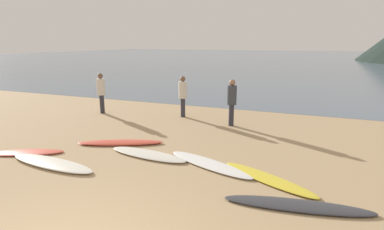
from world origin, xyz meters
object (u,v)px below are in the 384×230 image
surfboard_6 (297,205)px  person_2 (101,90)px  surfboard_1 (52,163)px  surfboard_5 (268,179)px  person_0 (232,99)px  surfboard_3 (148,154)px  surfboard_2 (121,143)px  surfboard_4 (209,164)px  person_1 (183,93)px  surfboard_0 (26,152)px

surfboard_6 → person_2: bearing=139.9°
surfboard_1 → surfboard_5: surfboard_1 is taller
person_2 → person_0: bearing=-5.0°
surfboard_3 → surfboard_5: size_ratio=0.97×
surfboard_2 → surfboard_1: bearing=-132.6°
surfboard_1 → surfboard_4: (3.56, 1.38, -0.01)m
surfboard_1 → person_2: size_ratio=1.55×
person_1 → surfboard_3: bearing=142.9°
surfboard_1 → surfboard_2: surfboard_1 is taller
surfboard_2 → surfboard_4: surfboard_2 is taller
surfboard_6 → person_0: (-2.48, 4.90, 0.93)m
surfboard_1 → surfboard_6: 5.63m
surfboard_3 → surfboard_6: (3.76, -1.23, -0.01)m
surfboard_2 → surfboard_5: bearing=-34.5°
surfboard_3 → person_1: size_ratio=1.40×
surfboard_0 → surfboard_2: 2.47m
surfboard_1 → person_1: 5.80m
person_0 → surfboard_4: bearing=1.6°
surfboard_6 → surfboard_3: bearing=153.0°
surfboard_2 → person_1: size_ratio=1.51×
surfboard_4 → surfboard_5: surfboard_4 is taller
surfboard_3 → person_1: (-0.82, 4.25, 0.91)m
surfboard_4 → surfboard_6: size_ratio=0.93×
surfboard_0 → surfboard_6: bearing=-27.2°
surfboard_2 → surfboard_4: 2.94m
surfboard_0 → surfboard_5: size_ratio=0.84×
surfboard_6 → person_0: 5.57m
surfboard_5 → person_2: (-7.32, 3.91, 0.95)m
surfboard_4 → person_1: person_1 is taller
surfboard_1 → surfboard_4: bearing=25.4°
surfboard_1 → person_0: person_0 is taller
surfboard_0 → person_1: size_ratio=1.21×
surfboard_5 → surfboard_0: bearing=-146.1°
surfboard_2 → person_2: size_ratio=1.47×
surfboard_3 → person_1: 4.42m
surfboard_3 → surfboard_4: bearing=5.7°
surfboard_6 → surfboard_4: bearing=140.6°
surfboard_2 → person_1: 3.84m
surfboard_0 → person_1: (2.28, 5.30, 0.92)m
surfboard_0 → person_2: size_ratio=1.18×
surfboard_0 → surfboard_4: surfboard_4 is taller
surfboard_2 → person_2: person_2 is taller
surfboard_2 → surfboard_6: bearing=-43.1°
surfboard_1 → surfboard_5: bearing=16.4°
surfboard_4 → surfboard_6: bearing=-9.5°
surfboard_4 → surfboard_6: surfboard_4 is taller
surfboard_3 → person_2: (-4.21, 3.60, 0.94)m
surfboard_5 → person_1: bearing=157.8°
surfboard_0 → person_2: person_2 is taller
person_1 → person_2: size_ratio=0.97×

